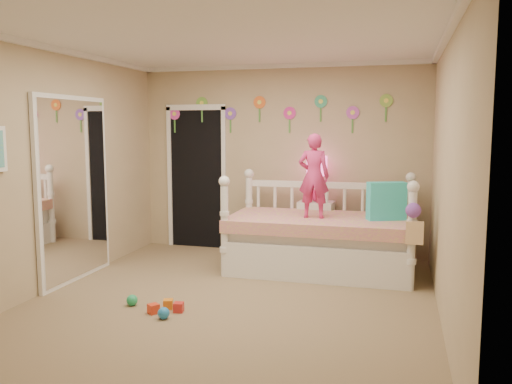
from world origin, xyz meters
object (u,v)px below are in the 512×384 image
(table_lamp, at_px, (317,171))
(child, at_px, (314,176))
(daybed, at_px, (320,222))
(nightstand, at_px, (316,229))

(table_lamp, bearing_deg, child, -83.82)
(daybed, distance_m, nightstand, 0.71)
(child, xyz_separation_m, nightstand, (-0.08, 0.76, -0.79))
(nightstand, xyz_separation_m, table_lamp, (-0.00, 0.00, 0.78))
(daybed, relative_size, table_lamp, 3.66)
(daybed, relative_size, child, 2.21)
(nightstand, bearing_deg, table_lamp, -177.47)
(child, bearing_deg, daybed, -127.45)
(daybed, xyz_separation_m, table_lamp, (-0.16, 0.66, 0.56))
(table_lamp, bearing_deg, nightstand, 0.00)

